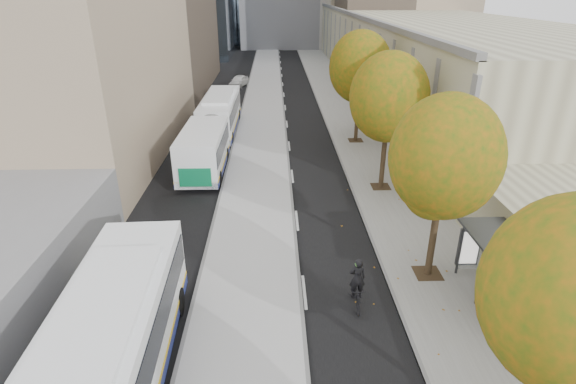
{
  "coord_description": "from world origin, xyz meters",
  "views": [
    {
      "loc": [
        -2.75,
        -2.52,
        11.02
      ],
      "look_at": [
        -2.17,
        16.11,
        2.5
      ],
      "focal_mm": 28.0,
      "sensor_mm": 36.0,
      "label": 1
    }
  ],
  "objects_px": {
    "bus_shelter": "(510,256)",
    "distant_car": "(239,81)",
    "bus_far": "(214,126)",
    "cyclist": "(356,289)"
  },
  "relations": [
    {
      "from": "bus_shelter",
      "to": "cyclist",
      "type": "height_order",
      "value": "bus_shelter"
    },
    {
      "from": "bus_shelter",
      "to": "distant_car",
      "type": "xyz_separation_m",
      "value": [
        -12.69,
        41.73,
        -1.52
      ]
    },
    {
      "from": "bus_far",
      "to": "cyclist",
      "type": "height_order",
      "value": "bus_far"
    },
    {
      "from": "bus_far",
      "to": "cyclist",
      "type": "xyz_separation_m",
      "value": [
        7.46,
        -18.96,
        -0.81
      ]
    },
    {
      "from": "bus_far",
      "to": "distant_car",
      "type": "xyz_separation_m",
      "value": [
        0.23,
        22.66,
        -0.92
      ]
    },
    {
      "from": "bus_shelter",
      "to": "distant_car",
      "type": "distance_m",
      "value": 43.65
    },
    {
      "from": "bus_shelter",
      "to": "bus_far",
      "type": "bearing_deg",
      "value": 124.13
    },
    {
      "from": "bus_shelter",
      "to": "bus_far",
      "type": "xyz_separation_m",
      "value": [
        -12.93,
        19.07,
        -0.6
      ]
    },
    {
      "from": "bus_shelter",
      "to": "bus_far",
      "type": "relative_size",
      "value": 0.25
    },
    {
      "from": "cyclist",
      "to": "distant_car",
      "type": "xyz_separation_m",
      "value": [
        -7.23,
        41.62,
        -0.11
      ]
    }
  ]
}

